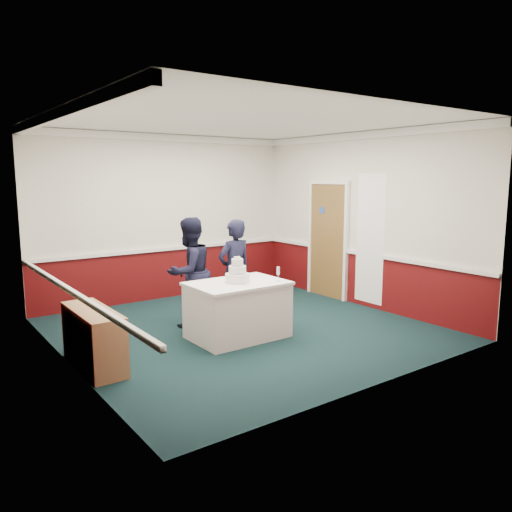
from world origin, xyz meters
TOP-DOWN VIEW (x-y plane):
  - ground at (0.00, 0.00)m, footprint 5.00×5.00m
  - room_shell at (0.08, 0.61)m, footprint 5.00×5.00m
  - sideboard at (-2.28, -0.18)m, footprint 0.41×1.20m
  - cake_table at (-0.28, -0.25)m, footprint 1.32×0.92m
  - wedding_cake at (-0.28, -0.25)m, footprint 0.35×0.35m
  - cake_knife at (-0.31, -0.45)m, footprint 0.02×0.22m
  - champagne_flute at (0.22, -0.53)m, footprint 0.05×0.05m
  - person_man at (-0.54, 0.66)m, footprint 0.94×0.82m
  - person_woman at (0.11, 0.41)m, footprint 0.61×0.42m

SIDE VIEW (x-z plane):
  - ground at x=0.00m, z-range 0.00..0.00m
  - sideboard at x=-2.28m, z-range 0.00..0.70m
  - cake_table at x=-0.28m, z-range 0.01..0.80m
  - cake_knife at x=-0.31m, z-range 0.79..0.79m
  - person_woman at x=0.11m, z-range 0.00..1.60m
  - person_man at x=-0.54m, z-range 0.00..1.65m
  - wedding_cake at x=-0.28m, z-range 0.72..1.08m
  - champagne_flute at x=0.22m, z-range 0.83..1.03m
  - room_shell at x=0.08m, z-range 0.47..3.47m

